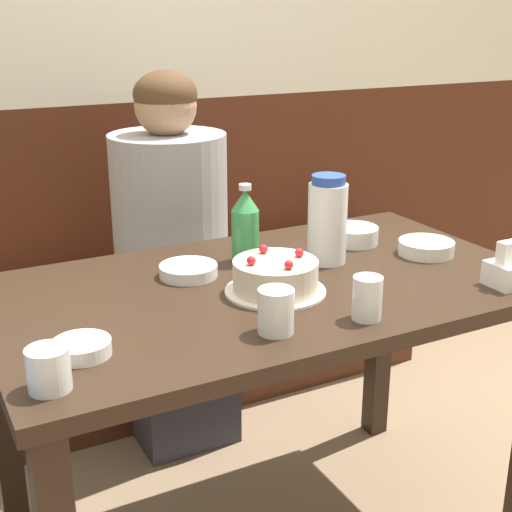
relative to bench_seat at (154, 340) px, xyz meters
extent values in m
cube|color=#4C2314|center=(0.00, 0.22, 0.28)|extent=(4.80, 0.04, 1.02)
cube|color=#472314|center=(0.00, 0.00, 0.00)|extent=(2.01, 0.38, 0.46)
cube|color=black|center=(0.00, -0.83, 0.48)|extent=(1.24, 0.71, 0.03)
cube|color=black|center=(-0.57, -0.52, 0.12)|extent=(0.06, 0.06, 0.69)
cube|color=black|center=(0.57, -0.52, 0.12)|extent=(0.06, 0.06, 0.69)
cylinder|color=white|center=(-0.01, -0.89, 0.50)|extent=(0.22, 0.22, 0.01)
cylinder|color=beige|center=(-0.01, -0.89, 0.54)|extent=(0.19, 0.19, 0.07)
sphere|color=red|center=(0.04, -0.89, 0.58)|extent=(0.02, 0.02, 0.02)
sphere|color=red|center=(-0.01, -0.83, 0.58)|extent=(0.02, 0.02, 0.02)
sphere|color=red|center=(-0.07, -0.89, 0.58)|extent=(0.02, 0.02, 0.02)
sphere|color=red|center=(-0.02, -0.95, 0.58)|extent=(0.02, 0.02, 0.02)
cylinder|color=white|center=(0.19, -0.77, 0.60)|extent=(0.10, 0.10, 0.20)
cylinder|color=#28479E|center=(0.19, -0.77, 0.71)|extent=(0.08, 0.08, 0.02)
cylinder|color=#388E4C|center=(0.02, -0.67, 0.56)|extent=(0.07, 0.07, 0.13)
cone|color=#388E4C|center=(0.02, -0.67, 0.66)|extent=(0.07, 0.07, 0.05)
cylinder|color=silver|center=(0.02, -0.67, 0.69)|extent=(0.03, 0.03, 0.01)
cube|color=white|center=(0.48, -1.09, 0.53)|extent=(0.11, 0.08, 0.05)
cylinder|color=white|center=(-0.47, -0.99, 0.51)|extent=(0.11, 0.11, 0.03)
cylinder|color=white|center=(0.34, -0.68, 0.52)|extent=(0.13, 0.13, 0.04)
cylinder|color=white|center=(0.45, -0.84, 0.52)|extent=(0.14, 0.14, 0.04)
cylinder|color=white|center=(-0.14, -0.71, 0.51)|extent=(0.14, 0.14, 0.03)
cylinder|color=silver|center=(-0.11, -1.07, 0.54)|extent=(0.07, 0.07, 0.09)
cylinder|color=silver|center=(0.08, -1.10, 0.54)|extent=(0.06, 0.06, 0.09)
cylinder|color=silver|center=(-0.55, -1.09, 0.54)|extent=(0.07, 0.07, 0.07)
cube|color=#33333D|center=(0.00, -0.21, -0.01)|extent=(0.30, 0.34, 0.45)
cylinder|color=#99999E|center=(0.00, -0.21, 0.48)|extent=(0.35, 0.35, 0.53)
sphere|color=#A87A5B|center=(0.00, -0.21, 0.83)|extent=(0.18, 0.18, 0.18)
ellipsoid|color=#4C331E|center=(0.00, -0.21, 0.86)|extent=(0.18, 0.18, 0.13)
camera|label=1|loc=(-0.73, -2.16, 1.09)|focal=50.00mm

